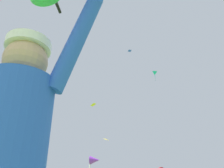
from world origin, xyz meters
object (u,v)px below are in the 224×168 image
(distant_kite_magenta_high_left, at_px, (69,64))
(distant_kite_yellow_low_left, at_px, (93,105))
(distant_kite_yellow_mid_right, at_px, (106,139))
(distant_kite_blue_far_center, at_px, (130,51))
(marker_flag, at_px, (94,165))
(distant_kite_teal_low_right, at_px, (155,73))

(distant_kite_magenta_high_left, bearing_deg, distant_kite_yellow_low_left, 24.38)
(distant_kite_yellow_mid_right, bearing_deg, distant_kite_blue_far_center, -47.42)
(distant_kite_yellow_mid_right, relative_size, distant_kite_magenta_high_left, 0.36)
(distant_kite_yellow_low_left, bearing_deg, marker_flag, -75.49)
(distant_kite_yellow_mid_right, height_order, distant_kite_blue_far_center, distant_kite_blue_far_center)
(distant_kite_magenta_high_left, distance_m, distant_kite_blue_far_center, 10.75)
(distant_kite_blue_far_center, relative_size, marker_flag, 0.30)
(distant_kite_magenta_high_left, xyz_separation_m, distant_kite_yellow_low_left, (4.05, 1.83, -6.93))
(marker_flag, bearing_deg, distant_kite_yellow_mid_right, 100.09)
(distant_kite_yellow_low_left, bearing_deg, distant_kite_magenta_high_left, -155.62)
(distant_kite_yellow_mid_right, xyz_separation_m, distant_kite_yellow_low_left, (-2.01, -0.71, 5.42))
(distant_kite_magenta_high_left, distance_m, distant_kite_teal_low_right, 15.25)
(distant_kite_yellow_low_left, xyz_separation_m, marker_flag, (6.82, -26.35, -12.40))
(distant_kite_yellow_low_left, relative_size, marker_flag, 0.53)
(distant_kite_yellow_mid_right, bearing_deg, distant_kite_yellow_low_left, -160.62)
(distant_kite_magenta_high_left, bearing_deg, marker_flag, -66.10)
(distant_kite_magenta_high_left, xyz_separation_m, distant_kite_blue_far_center, (10.50, -2.30, -0.14))
(distant_kite_magenta_high_left, height_order, distant_kite_yellow_low_left, distant_kite_magenta_high_left)
(distant_kite_blue_far_center, relative_size, distant_kite_teal_low_right, 0.38)
(distant_kite_yellow_low_left, height_order, distant_kite_teal_low_right, distant_kite_teal_low_right)
(distant_kite_yellow_mid_right, distance_m, distant_kite_magenta_high_left, 13.99)
(distant_kite_yellow_mid_right, height_order, distant_kite_teal_low_right, distant_kite_teal_low_right)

